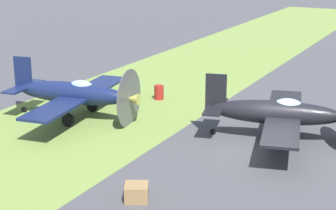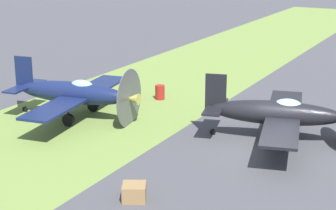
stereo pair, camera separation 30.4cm
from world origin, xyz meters
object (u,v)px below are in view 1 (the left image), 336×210
Objects in this scene: fuel_drum at (159,92)px; supply_crate at (137,192)px; airplane_wingman at (75,93)px; airplane_lead at (279,113)px.

fuel_drum is 1.00× the size of supply_crate.
supply_crate is (7.34, 8.38, -1.13)m from airplane_wingman.
airplane_lead is at bearing 67.06° from fuel_drum.
airplane_wingman is at bearing -94.87° from airplane_lead.
supply_crate is at bearing 25.18° from fuel_drum.
fuel_drum is 14.29m from supply_crate.
supply_crate is at bearing 40.23° from airplane_wingman.
airplane_lead is at bearing 90.90° from airplane_wingman.
airplane_wingman reaches higher than fuel_drum.
airplane_wingman is 6.13m from fuel_drum.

